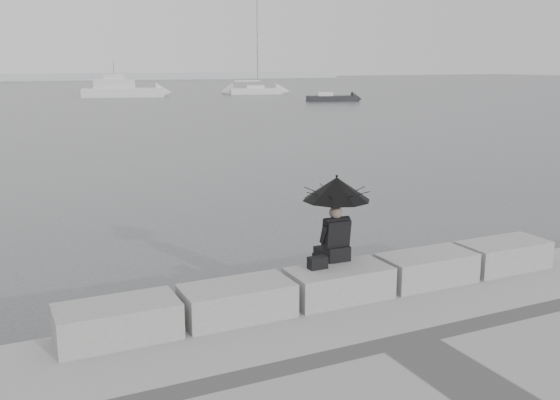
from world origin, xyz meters
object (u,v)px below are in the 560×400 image
seated_person (337,200)px  sailboat_right (255,90)px  small_motorboat (332,98)px  motor_cruiser (123,90)px

seated_person → sailboat_right: (29.02, 70.82, -1.45)m
small_motorboat → motor_cruiser: bearing=153.5°
seated_person → small_motorboat: (30.28, 52.07, -1.67)m
motor_cruiser → seated_person: bearing=-86.7°
motor_cruiser → small_motorboat: size_ratio=1.77×
motor_cruiser → small_motorboat: bearing=-32.3°
small_motorboat → seated_person: bearing=-102.1°
motor_cruiser → small_motorboat: motor_cruiser is taller
seated_person → small_motorboat: bearing=62.2°
sailboat_right → small_motorboat: size_ratio=2.22×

